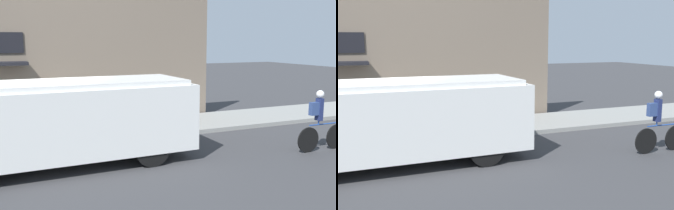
# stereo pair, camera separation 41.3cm
# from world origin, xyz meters

# --- Properties ---
(ground_plane) EXTENTS (70.00, 70.00, 0.00)m
(ground_plane) POSITION_xyz_m (0.00, 0.00, 0.00)
(ground_plane) COLOR #38383A
(sidewalk) EXTENTS (28.00, 2.74, 0.14)m
(sidewalk) POSITION_xyz_m (0.00, 1.37, 0.07)
(sidewalk) COLOR gray
(sidewalk) RESTS_ON ground_plane
(storefront) EXTENTS (13.28, 1.02, 4.85)m
(storefront) POSITION_xyz_m (-0.05, 2.92, 2.43)
(storefront) COLOR #756656
(storefront) RESTS_ON ground_plane
(school_bus) EXTENTS (6.63, 2.62, 2.11)m
(school_bus) POSITION_xyz_m (0.42, -1.56, 1.12)
(school_bus) COLOR white
(school_bus) RESTS_ON ground_plane
(cyclist) EXTENTS (1.75, 0.22, 1.73)m
(cyclist) POSITION_xyz_m (6.95, -3.11, 0.82)
(cyclist) COLOR black
(cyclist) RESTS_ON ground_plane
(trash_bin) EXTENTS (0.65, 0.65, 0.89)m
(trash_bin) POSITION_xyz_m (0.07, 1.87, 0.59)
(trash_bin) COLOR #2D5138
(trash_bin) RESTS_ON sidewalk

